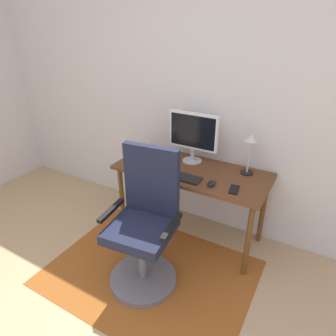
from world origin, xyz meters
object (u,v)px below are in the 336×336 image
(office_chair, at_px, (145,232))
(coffee_cup, at_px, (136,163))
(desk_lamp, at_px, (250,146))
(keyboard, at_px, (177,176))
(desk, at_px, (191,177))
(monitor, at_px, (193,133))
(computer_mouse, at_px, (211,183))
(cell_phone, at_px, (234,189))

(office_chair, bearing_deg, coffee_cup, 124.14)
(coffee_cup, relative_size, desk_lamp, 0.28)
(keyboard, bearing_deg, desk_lamp, 35.10)
(office_chair, bearing_deg, keyboard, 81.86)
(office_chair, bearing_deg, desk, 77.81)
(monitor, xyz_separation_m, desk_lamp, (0.52, 0.01, -0.03))
(keyboard, distance_m, desk_lamp, 0.66)
(keyboard, xyz_separation_m, desk_lamp, (0.50, 0.35, 0.24))
(desk, relative_size, keyboard, 3.19)
(keyboard, bearing_deg, coffee_cup, -173.62)
(computer_mouse, relative_size, coffee_cup, 1.01)
(desk_lamp, bearing_deg, desk, -158.83)
(desk, height_order, coffee_cup, coffee_cup)
(coffee_cup, bearing_deg, monitor, 45.59)
(desk, relative_size, desk_lamp, 3.79)
(computer_mouse, height_order, desk_lamp, desk_lamp)
(keyboard, height_order, computer_mouse, computer_mouse)
(monitor, bearing_deg, desk, -65.82)
(computer_mouse, distance_m, office_chair, 0.65)
(monitor, distance_m, keyboard, 0.43)
(desk, xyz_separation_m, coffee_cup, (-0.45, -0.22, 0.13))
(desk, bearing_deg, monitor, 114.18)
(computer_mouse, xyz_separation_m, cell_phone, (0.19, 0.02, -0.01))
(monitor, distance_m, office_chair, 0.99)
(keyboard, xyz_separation_m, computer_mouse, (0.31, 0.00, 0.01))
(monitor, xyz_separation_m, computer_mouse, (0.33, -0.34, -0.26))
(monitor, distance_m, desk_lamp, 0.52)
(cell_phone, bearing_deg, desk, 151.67)
(keyboard, bearing_deg, monitor, 93.29)
(coffee_cup, relative_size, office_chair, 0.09)
(cell_phone, bearing_deg, monitor, 139.47)
(cell_phone, height_order, desk_lamp, desk_lamp)
(monitor, height_order, office_chair, monitor)
(desk, bearing_deg, computer_mouse, -33.90)
(monitor, xyz_separation_m, office_chair, (0.01, -0.83, -0.54))
(keyboard, height_order, cell_phone, keyboard)
(computer_mouse, distance_m, coffee_cup, 0.71)
(monitor, xyz_separation_m, cell_phone, (0.52, -0.32, -0.27))
(monitor, bearing_deg, cell_phone, -31.36)
(computer_mouse, relative_size, office_chair, 0.09)
(cell_phone, relative_size, desk_lamp, 0.39)
(cell_phone, bearing_deg, desk_lamp, 80.29)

